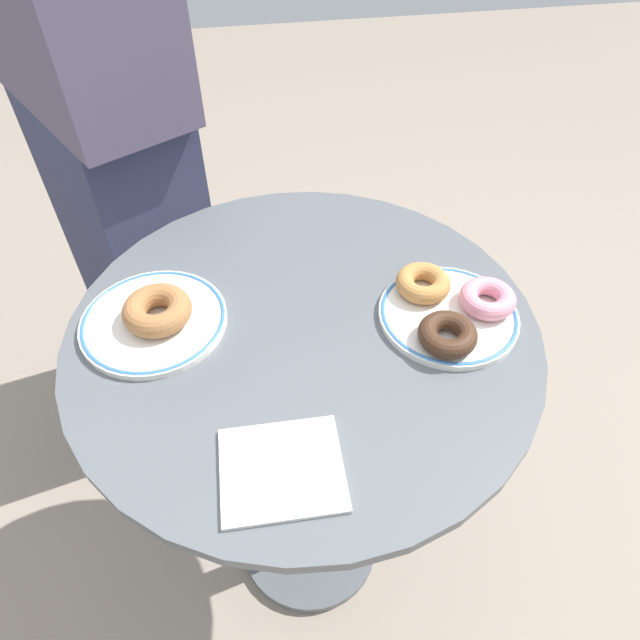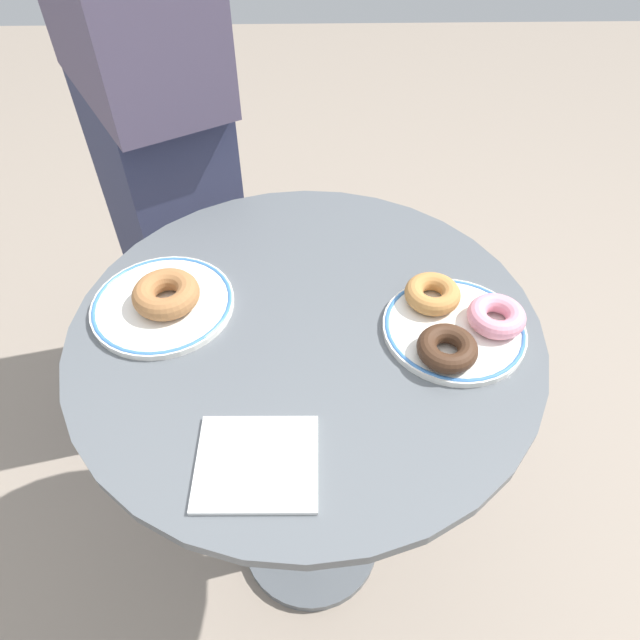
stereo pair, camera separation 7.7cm
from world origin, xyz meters
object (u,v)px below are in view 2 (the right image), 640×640
donut_pink_frosted (496,316)px  person_figure (149,116)px  donut_cinnamon (166,294)px  donut_chocolate (447,348)px  cafe_table (308,411)px  donut_old_fashioned (432,294)px  paper_napkin (257,463)px  plate_right (454,328)px  plate_left (163,304)px

donut_pink_frosted → person_figure: size_ratio=0.05×
donut_cinnamon → person_figure: person_figure is taller
donut_pink_frosted → donut_chocolate: size_ratio=1.00×
cafe_table → donut_cinnamon: donut_cinnamon is taller
donut_old_fashioned → paper_napkin: donut_old_fashioned is taller
plate_right → donut_pink_frosted: (0.06, 0.00, 0.02)m
donut_old_fashioned → person_figure: person_figure is taller
donut_chocolate → donut_pink_frosted: bearing=36.0°
plate_right → donut_old_fashioned: 0.06m
plate_right → donut_old_fashioned: (-0.03, 0.05, 0.02)m
plate_right → person_figure: bearing=133.3°
plate_right → person_figure: 0.77m
plate_right → donut_cinnamon: donut_cinnamon is taller
plate_left → donut_cinnamon: size_ratio=2.15×
plate_left → donut_chocolate: 0.42m
donut_pink_frosted → donut_old_fashioned: bearing=150.2°
plate_left → paper_napkin: plate_left is taller
plate_left → donut_old_fashioned: donut_old_fashioned is taller
donut_chocolate → donut_old_fashioned: bearing=91.6°
cafe_table → paper_napkin: (-0.06, -0.22, 0.22)m
plate_left → plate_right: 0.43m
paper_napkin → person_figure: size_ratio=0.08×
cafe_table → plate_left: plate_left is taller
donut_cinnamon → donut_pink_frosted: size_ratio=1.19×
donut_cinnamon → paper_napkin: bearing=-61.1°
cafe_table → plate_right: plate_right is taller
cafe_table → plate_left: 0.31m
donut_pink_frosted → donut_chocolate: bearing=-144.0°
donut_cinnamon → donut_old_fashioned: size_ratio=1.19×
plate_left → paper_napkin: 0.30m
plate_left → donut_old_fashioned: size_ratio=2.56×
donut_cinnamon → donut_old_fashioned: 0.39m
plate_left → paper_napkin: bearing=-59.7°
cafe_table → paper_napkin: bearing=-104.3°
cafe_table → person_figure: bearing=120.3°
plate_left → cafe_table: bearing=-10.5°
plate_left → donut_chocolate: size_ratio=2.56×
cafe_table → paper_napkin: 0.32m
donut_chocolate → person_figure: size_ratio=0.05×
paper_napkin → person_figure: 0.81m
donut_old_fashioned → plate_left: bearing=179.1°
donut_chocolate → paper_napkin: donut_chocolate is taller
plate_left → donut_cinnamon: 0.02m
donut_cinnamon → donut_chocolate: bearing=-15.6°
donut_cinnamon → donut_chocolate: size_ratio=1.19×
plate_right → donut_chocolate: donut_chocolate is taller
cafe_table → donut_old_fashioned: (0.19, 0.03, 0.25)m
cafe_table → donut_old_fashioned: bearing=10.0°
donut_pink_frosted → donut_old_fashioned: (-0.08, 0.05, 0.00)m
donut_old_fashioned → plate_right: bearing=-64.2°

